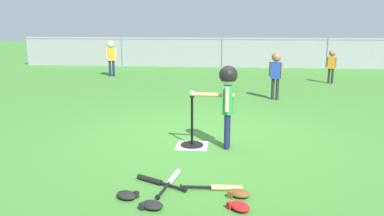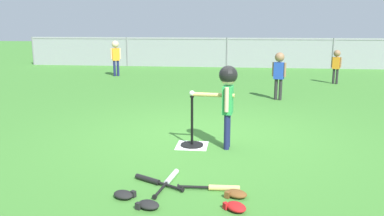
{
  "view_description": "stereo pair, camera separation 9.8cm",
  "coord_description": "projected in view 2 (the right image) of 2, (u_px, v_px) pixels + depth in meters",
  "views": [
    {
      "loc": [
        0.39,
        -5.8,
        1.71
      ],
      "look_at": [
        -0.15,
        -0.49,
        0.55
      ],
      "focal_mm": 36.73,
      "sensor_mm": 36.0,
      "label": 1
    },
    {
      "loc": [
        0.49,
        -5.79,
        1.71
      ],
      "look_at": [
        -0.15,
        -0.49,
        0.55
      ],
      "focal_mm": 36.73,
      "sensor_mm": 36.0,
      "label": 2
    }
  ],
  "objects": [
    {
      "name": "ground_plane",
      "position": [
        205.0,
        136.0,
        6.04
      ],
      "size": [
        60.0,
        60.0,
        0.0
      ],
      "primitive_type": "plane",
      "color": "#3D7A2D"
    },
    {
      "name": "home_plate",
      "position": [
        192.0,
        145.0,
        5.58
      ],
      "size": [
        0.44,
        0.44,
        0.01
      ],
      "primitive_type": "cube",
      "color": "white",
      "rests_on": "ground_plane"
    },
    {
      "name": "batting_tee",
      "position": [
        192.0,
        138.0,
        5.56
      ],
      "size": [
        0.32,
        0.32,
        0.72
      ],
      "color": "black",
      "rests_on": "ground_plane"
    },
    {
      "name": "baseball_on_tee",
      "position": [
        192.0,
        93.0,
        5.42
      ],
      "size": [
        0.07,
        0.07,
        0.07
      ],
      "primitive_type": "sphere",
      "color": "white",
      "rests_on": "batting_tee"
    },
    {
      "name": "batter_child",
      "position": [
        227.0,
        90.0,
        5.31
      ],
      "size": [
        0.64,
        0.33,
        1.15
      ],
      "color": "#191E4C",
      "rests_on": "ground_plane"
    },
    {
      "name": "fielder_deep_right",
      "position": [
        279.0,
        70.0,
        8.77
      ],
      "size": [
        0.3,
        0.21,
        1.07
      ],
      "color": "#262626",
      "rests_on": "ground_plane"
    },
    {
      "name": "fielder_near_right",
      "position": [
        116.0,
        53.0,
        12.74
      ],
      "size": [
        0.31,
        0.23,
        1.15
      ],
      "color": "#191E4C",
      "rests_on": "ground_plane"
    },
    {
      "name": "fielder_deep_center",
      "position": [
        336.0,
        62.0,
        11.11
      ],
      "size": [
        0.26,
        0.19,
        0.96
      ],
      "color": "#262626",
      "rests_on": "ground_plane"
    },
    {
      "name": "spare_bat_silver",
      "position": [
        169.0,
        179.0,
        4.3
      ],
      "size": [
        0.16,
        0.72,
        0.06
      ],
      "color": "silver",
      "rests_on": "ground_plane"
    },
    {
      "name": "spare_bat_wood",
      "position": [
        218.0,
        188.0,
        4.09
      ],
      "size": [
        0.65,
        0.08,
        0.06
      ],
      "color": "#DBB266",
      "rests_on": "ground_plane"
    },
    {
      "name": "spare_bat_black",
      "position": [
        152.0,
        181.0,
        4.27
      ],
      "size": [
        0.6,
        0.36,
        0.06
      ],
      "color": "black",
      "rests_on": "ground_plane"
    },
    {
      "name": "glove_by_plate",
      "position": [
        236.0,
        194.0,
        3.93
      ],
      "size": [
        0.27,
        0.24,
        0.07
      ],
      "color": "brown",
      "rests_on": "ground_plane"
    },
    {
      "name": "glove_near_bats",
      "position": [
        148.0,
        205.0,
        3.69
      ],
      "size": [
        0.27,
        0.24,
        0.07
      ],
      "color": "black",
      "rests_on": "ground_plane"
    },
    {
      "name": "glove_tossed_aside",
      "position": [
        124.0,
        195.0,
        3.91
      ],
      "size": [
        0.27,
        0.25,
        0.07
      ],
      "color": "black",
      "rests_on": "ground_plane"
    },
    {
      "name": "glove_outfield_drop",
      "position": [
        236.0,
        207.0,
        3.65
      ],
      "size": [
        0.26,
        0.27,
        0.07
      ],
      "color": "#B21919",
      "rests_on": "ground_plane"
    },
    {
      "name": "outfield_fence",
      "position": [
        227.0,
        52.0,
        15.29
      ],
      "size": [
        16.06,
        0.06,
        1.15
      ],
      "color": "slate",
      "rests_on": "ground_plane"
    }
  ]
}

